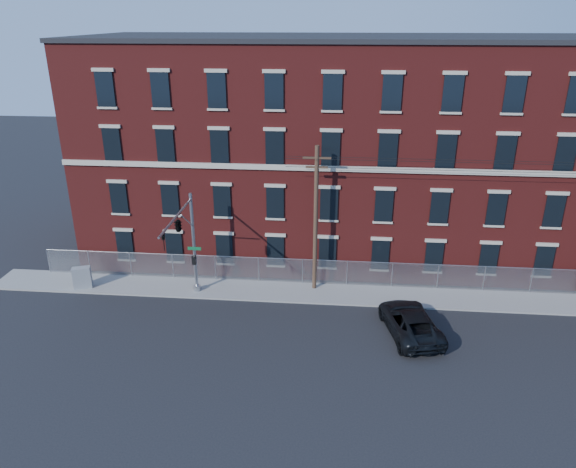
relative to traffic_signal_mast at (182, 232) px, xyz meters
The scene contains 8 objects.
ground 8.35m from the traffic_signal_mast, 19.98° to the right, with size 140.00×140.00×0.00m, color black.
sidewalk 18.98m from the traffic_signal_mast, ahead, with size 65.00×3.00×0.12m, color gray.
mill_building 21.67m from the traffic_signal_mast, 33.14° to the left, with size 55.30×14.32×16.30m.
chain_link_fence 18.97m from the traffic_signal_mast, 12.89° to the left, with size 59.06×0.06×1.85m.
traffic_signal_mast is the anchor object (origin of this frame).
utility_pole_near 8.70m from the traffic_signal_mast, 23.14° to the left, with size 1.80×0.28×10.00m.
pickup_truck 14.74m from the traffic_signal_mast, ahead, with size 2.65×5.74×1.59m, color black.
utility_cabinet 9.39m from the traffic_signal_mast, 165.80° to the left, with size 1.20×0.60×1.50m, color gray.
Camera 1 is at (3.17, -27.11, 17.56)m, focal length 33.14 mm.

